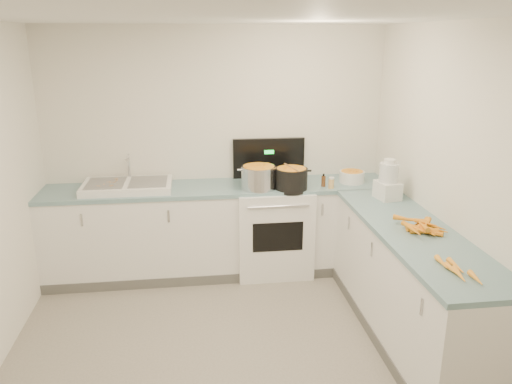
{
  "coord_description": "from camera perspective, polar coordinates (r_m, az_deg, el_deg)",
  "views": [
    {
      "loc": [
        -0.25,
        -3.13,
        2.38
      ],
      "look_at": [
        0.3,
        1.1,
        1.05
      ],
      "focal_mm": 35.0,
      "sensor_mm": 36.0,
      "label": 1
    }
  ],
  "objects": [
    {
      "name": "floor",
      "position": [
        3.94,
        -2.41,
        -19.88
      ],
      "size": [
        3.5,
        4.0,
        0.0
      ],
      "primitive_type": null,
      "color": "gray",
      "rests_on": "ground"
    },
    {
      "name": "ceiling",
      "position": [
        3.14,
        -3.01,
        19.52
      ],
      "size": [
        3.5,
        4.0,
        0.0
      ],
      "primitive_type": null,
      "rotation": [
        3.14,
        0.0,
        0.0
      ],
      "color": "silver",
      "rests_on": "ground"
    },
    {
      "name": "wall_back",
      "position": [
        5.26,
        -4.53,
        4.85
      ],
      "size": [
        3.5,
        0.0,
        2.5
      ],
      "primitive_type": null,
      "rotation": [
        1.57,
        0.0,
        0.0
      ],
      "color": "silver",
      "rests_on": "ground"
    },
    {
      "name": "wall_right",
      "position": [
        3.88,
        24.04,
        -1.14
      ],
      "size": [
        0.0,
        4.0,
        2.5
      ],
      "primitive_type": null,
      "rotation": [
        1.57,
        0.0,
        -1.57
      ],
      "color": "silver",
      "rests_on": "ground"
    },
    {
      "name": "counter_back",
      "position": [
        5.2,
        -4.15,
        -4.28
      ],
      "size": [
        3.5,
        0.62,
        0.94
      ],
      "color": "white",
      "rests_on": "ground"
    },
    {
      "name": "counter_right",
      "position": [
        4.27,
        17.19,
        -10.03
      ],
      "size": [
        0.62,
        2.2,
        0.94
      ],
      "color": "white",
      "rests_on": "ground"
    },
    {
      "name": "stove",
      "position": [
        5.24,
        1.89,
        -4.03
      ],
      "size": [
        0.76,
        0.65,
        1.36
      ],
      "color": "white",
      "rests_on": "ground"
    },
    {
      "name": "sink",
      "position": [
        5.07,
        -14.48,
        0.7
      ],
      "size": [
        0.86,
        0.52,
        0.31
      ],
      "color": "white",
      "rests_on": "counter_back"
    },
    {
      "name": "steel_pot",
      "position": [
        4.92,
        0.31,
        1.56
      ],
      "size": [
        0.45,
        0.45,
        0.25
      ],
      "primitive_type": "cylinder",
      "rotation": [
        0.0,
        0.0,
        -0.41
      ],
      "color": "silver",
      "rests_on": "stove"
    },
    {
      "name": "black_pot",
      "position": [
        4.93,
        4.04,
        1.43
      ],
      "size": [
        0.39,
        0.39,
        0.23
      ],
      "primitive_type": "cylinder",
      "rotation": [
        0.0,
        0.0,
        0.25
      ],
      "color": "black",
      "rests_on": "stove"
    },
    {
      "name": "wooden_spoon",
      "position": [
        4.9,
        4.07,
        2.82
      ],
      "size": [
        0.09,
        0.33,
        0.01
      ],
      "primitive_type": "cylinder",
      "rotation": [
        1.57,
        0.0,
        0.24
      ],
      "color": "#AD7A47",
      "rests_on": "black_pot"
    },
    {
      "name": "mixing_bowl",
      "position": [
        5.24,
        10.89,
        1.72
      ],
      "size": [
        0.28,
        0.28,
        0.12
      ],
      "primitive_type": "cylinder",
      "rotation": [
        0.0,
        0.0,
        0.08
      ],
      "color": "white",
      "rests_on": "counter_back"
    },
    {
      "name": "extract_bottle",
      "position": [
        5.05,
        7.71,
        1.22
      ],
      "size": [
        0.04,
        0.04,
        0.11
      ],
      "primitive_type": "cylinder",
      "color": "#593319",
      "rests_on": "counter_back"
    },
    {
      "name": "spice_jar",
      "position": [
        5.0,
        8.59,
        0.96
      ],
      "size": [
        0.06,
        0.06,
        0.1
      ],
      "primitive_type": "cylinder",
      "color": "#E5B266",
      "rests_on": "counter_back"
    },
    {
      "name": "food_processor",
      "position": [
        4.75,
        14.86,
        1.12
      ],
      "size": [
        0.22,
        0.25,
        0.38
      ],
      "color": "white",
      "rests_on": "counter_right"
    },
    {
      "name": "carrot_pile",
      "position": [
        4.07,
        18.51,
        -3.83
      ],
      "size": [
        0.35,
        0.41,
        0.08
      ],
      "color": "orange",
      "rests_on": "counter_right"
    },
    {
      "name": "peeled_carrots",
      "position": [
        3.45,
        21.98,
        -8.27
      ],
      "size": [
        0.15,
        0.41,
        0.04
      ],
      "color": "#FF9C26",
      "rests_on": "counter_right"
    },
    {
      "name": "peelings",
      "position": [
        5.08,
        -16.28,
        1.06
      ],
      "size": [
        0.19,
        0.28,
        0.01
      ],
      "color": "tan",
      "rests_on": "sink"
    }
  ]
}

